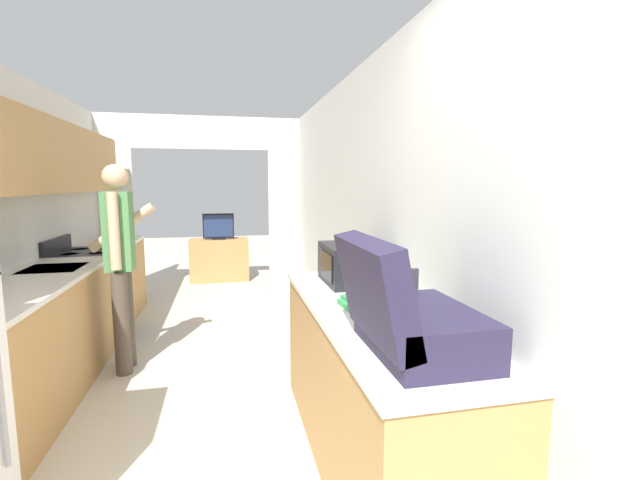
# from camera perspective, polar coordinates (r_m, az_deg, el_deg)

# --- Properties ---
(wall_right) EXTENTS (0.06, 7.51, 2.50)m
(wall_right) POSITION_cam_1_polar(r_m,az_deg,el_deg) (3.26, 7.15, 1.71)
(wall_right) COLOR silver
(wall_right) RESTS_ON ground_plane
(wall_far_with_doorway) EXTENTS (3.13, 0.06, 2.50)m
(wall_far_with_doorway) POSITION_cam_1_polar(r_m,az_deg,el_deg) (6.25, -15.32, 6.17)
(wall_far_with_doorway) COLOR silver
(wall_far_with_doorway) RESTS_ON ground_plane
(counter_left) EXTENTS (0.62, 3.86, 0.90)m
(counter_left) POSITION_cam_1_polar(r_m,az_deg,el_deg) (4.27, -31.03, -8.84)
(counter_left) COLOR #B2844C
(counter_left) RESTS_ON ground_plane
(counter_right) EXTENTS (0.62, 2.02, 0.90)m
(counter_right) POSITION_cam_1_polar(r_m,az_deg,el_deg) (2.54, 6.59, -18.77)
(counter_right) COLOR #B2844C
(counter_right) RESTS_ON ground_plane
(range_oven) EXTENTS (0.66, 0.72, 1.04)m
(range_oven) POSITION_cam_1_polar(r_m,az_deg,el_deg) (4.97, -28.15, -6.39)
(range_oven) COLOR black
(range_oven) RESTS_ON ground_plane
(person) EXTENTS (0.55, 0.37, 1.73)m
(person) POSITION_cam_1_polar(r_m,az_deg,el_deg) (3.91, -25.08, -2.60)
(person) COLOR #4C4238
(person) RESTS_ON ground_plane
(suitcase) EXTENTS (0.49, 0.60, 0.47)m
(suitcase) POSITION_cam_1_polar(r_m,az_deg,el_deg) (1.75, 11.30, -9.88)
(suitcase) COLOR #231E38
(suitcase) RESTS_ON counter_right
(microwave) EXTENTS (0.40, 0.49, 0.26)m
(microwave) POSITION_cam_1_polar(r_m,az_deg,el_deg) (2.92, 4.47, -3.16)
(microwave) COLOR black
(microwave) RESTS_ON counter_right
(book_stack) EXTENTS (0.26, 0.29, 0.08)m
(book_stack) POSITION_cam_1_polar(r_m,az_deg,el_deg) (2.37, 6.08, -8.07)
(book_stack) COLOR #33894C
(book_stack) RESTS_ON counter_right
(tv_cabinet) EXTENTS (0.93, 0.42, 0.68)m
(tv_cabinet) POSITION_cam_1_polar(r_m,az_deg,el_deg) (7.17, -13.25, -2.58)
(tv_cabinet) COLOR #B2844C
(tv_cabinet) RESTS_ON ground_plane
(television) EXTENTS (0.49, 0.16, 0.42)m
(television) POSITION_cam_1_polar(r_m,az_deg,el_deg) (7.06, -13.39, 1.73)
(television) COLOR black
(television) RESTS_ON tv_cabinet
(knife) EXTENTS (0.13, 0.32, 0.02)m
(knife) POSITION_cam_1_polar(r_m,az_deg,el_deg) (5.30, -26.91, -0.51)
(knife) COLOR #B7B7BC
(knife) RESTS_ON counter_left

